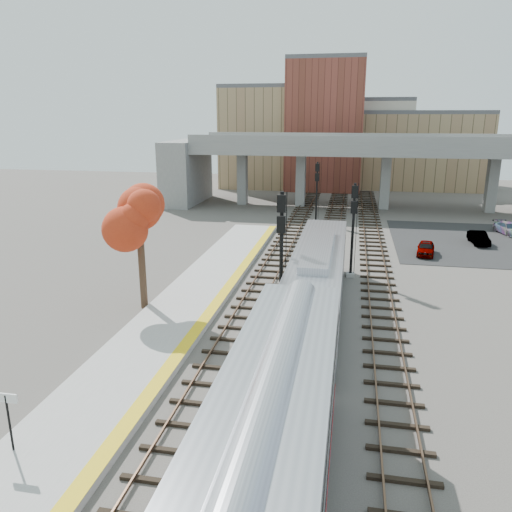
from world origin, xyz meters
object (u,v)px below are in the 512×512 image
(car_b, at_px, (479,238))
(car_c, at_px, (509,228))
(signal_mast_near, at_px, (281,256))
(signal_mast_far, at_px, (317,193))
(car_a, at_px, (426,248))
(signal_mast_mid, at_px, (353,231))
(locomotive, at_px, (318,278))
(tree, at_px, (139,217))

(car_b, xyz_separation_m, car_c, (4.02, 5.01, -0.02))
(signal_mast_near, xyz_separation_m, signal_mast_far, (0.00, 28.61, -0.59))
(signal_mast_far, bearing_deg, car_a, -49.13)
(signal_mast_mid, bearing_deg, locomotive, -104.60)
(signal_mast_near, bearing_deg, tree, 179.22)
(signal_mast_far, distance_m, car_c, 20.30)
(signal_mast_near, height_order, signal_mast_mid, signal_mast_near)
(locomotive, xyz_separation_m, car_b, (13.87, 20.03, -1.64))
(car_c, bearing_deg, signal_mast_far, 157.92)
(car_c, bearing_deg, signal_mast_near, -142.81)
(signal_mast_near, relative_size, tree, 0.97)
(locomotive, distance_m, car_c, 30.82)
(tree, relative_size, car_c, 1.98)
(signal_mast_mid, distance_m, car_a, 10.27)
(car_c, bearing_deg, locomotive, -141.15)
(signal_mast_near, xyz_separation_m, car_c, (19.99, 26.34, -3.32))
(locomotive, height_order, tree, tree)
(signal_mast_far, relative_size, car_a, 1.93)
(signal_mast_near, bearing_deg, signal_mast_mid, 65.44)
(signal_mast_mid, relative_size, tree, 0.89)
(signal_mast_near, height_order, car_c, signal_mast_near)
(tree, distance_m, car_b, 33.03)
(tree, bearing_deg, locomotive, 6.16)
(signal_mast_mid, distance_m, car_b, 17.38)
(car_a, height_order, car_c, car_a)
(tree, bearing_deg, signal_mast_far, 72.86)
(car_a, distance_m, car_b, 7.32)
(signal_mast_near, xyz_separation_m, car_b, (15.97, 21.33, -3.31))
(signal_mast_near, distance_m, car_a, 19.80)
(signal_mast_near, xyz_separation_m, signal_mast_mid, (4.10, 8.97, -0.40))
(signal_mast_far, relative_size, tree, 0.86)
(signal_mast_far, distance_m, tree, 29.92)
(signal_mast_mid, xyz_separation_m, signal_mast_far, (-4.10, 19.63, -0.19))
(locomotive, relative_size, tree, 2.38)
(signal_mast_near, height_order, car_a, signal_mast_near)
(locomotive, distance_m, signal_mast_mid, 8.04)
(locomotive, height_order, car_b, locomotive)
(signal_mast_mid, distance_m, tree, 15.81)
(signal_mast_mid, distance_m, car_c, 23.72)
(signal_mast_near, relative_size, car_b, 2.11)
(signal_mast_mid, bearing_deg, tree, -145.51)
(signal_mast_near, distance_m, car_c, 33.23)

